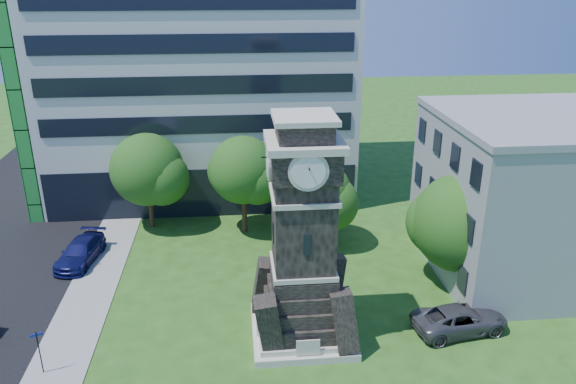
{
  "coord_description": "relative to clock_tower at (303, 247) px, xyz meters",
  "views": [
    {
      "loc": [
        -0.25,
        -23.53,
        18.49
      ],
      "look_at": [
        2.74,
        7.28,
        6.28
      ],
      "focal_mm": 35.0,
      "sensor_mm": 36.0,
      "label": 1
    }
  ],
  "objects": [
    {
      "name": "ground",
      "position": [
        -3.0,
        -2.0,
        -5.28
      ],
      "size": [
        160.0,
        160.0,
        0.0
      ],
      "primitive_type": "plane",
      "color": "#285017",
      "rests_on": "ground"
    },
    {
      "name": "sidewalk",
      "position": [
        -12.5,
        3.0,
        -5.25
      ],
      "size": [
        3.0,
        70.0,
        0.06
      ],
      "primitive_type": "cube",
      "color": "gray",
      "rests_on": "ground"
    },
    {
      "name": "clock_tower",
      "position": [
        0.0,
        0.0,
        0.0
      ],
      "size": [
        5.4,
        5.4,
        12.22
      ],
      "color": "beige",
      "rests_on": "ground"
    },
    {
      "name": "office_tall",
      "position": [
        -6.2,
        23.84,
        8.94
      ],
      "size": [
        26.2,
        15.11,
        28.6
      ],
      "color": "silver",
      "rests_on": "ground"
    },
    {
      "name": "office_low",
      "position": [
        16.97,
        6.0,
        -0.07
      ],
      "size": [
        15.2,
        12.2,
        10.4
      ],
      "color": "gray",
      "rests_on": "ground"
    },
    {
      "name": "car_street_north",
      "position": [
        -14.01,
        9.57,
        -4.53
      ],
      "size": [
        2.94,
        5.43,
        1.49
      ],
      "primitive_type": "imported",
      "rotation": [
        0.0,
        0.0,
        -0.17
      ],
      "color": "#11144E",
      "rests_on": "ground"
    },
    {
      "name": "car_east_lot",
      "position": [
        8.65,
        -0.54,
        -4.55
      ],
      "size": [
        5.58,
        3.24,
        1.46
      ],
      "primitive_type": "imported",
      "rotation": [
        0.0,
        0.0,
        1.73
      ],
      "color": "#4A4A4F",
      "rests_on": "ground"
    },
    {
      "name": "street_sign",
      "position": [
        -13.09,
        -2.01,
        -3.77
      ],
      "size": [
        0.58,
        0.06,
        2.41
      ],
      "rotation": [
        0.0,
        0.0,
        0.43
      ],
      "color": "black",
      "rests_on": "ground"
    },
    {
      "name": "tree_nw",
      "position": [
        -9.84,
        14.87,
        -0.78
      ],
      "size": [
        6.02,
        5.47,
        7.42
      ],
      "rotation": [
        0.0,
        0.0,
        -0.35
      ],
      "color": "#332114",
      "rests_on": "ground"
    },
    {
      "name": "tree_nc",
      "position": [
        -2.72,
        13.25,
        -0.51
      ],
      "size": [
        5.53,
        5.02,
        7.49
      ],
      "rotation": [
        0.0,
        0.0,
        0.22
      ],
      "color": "#332114",
      "rests_on": "ground"
    },
    {
      "name": "tree_ne",
      "position": [
        2.24,
        10.82,
        -1.67
      ],
      "size": [
        5.82,
        5.29,
        6.4
      ],
      "rotation": [
        0.0,
        0.0,
        0.24
      ],
      "color": "#332114",
      "rests_on": "ground"
    },
    {
      "name": "tree_east",
      "position": [
        10.4,
        4.34,
        -1.22
      ],
      "size": [
        6.74,
        6.13,
        7.3
      ],
      "rotation": [
        0.0,
        0.0,
        0.31
      ],
      "color": "#332114",
      "rests_on": "ground"
    }
  ]
}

